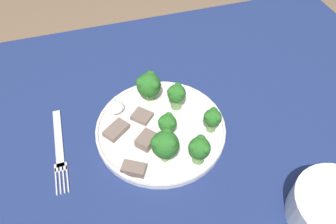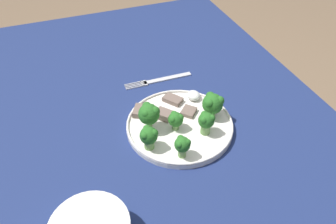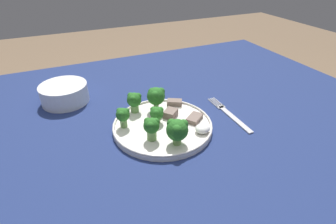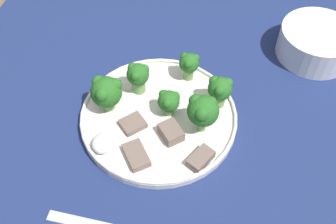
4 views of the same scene
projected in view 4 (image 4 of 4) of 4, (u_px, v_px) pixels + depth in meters
table at (198, 181)px, 0.70m from camera, size 1.32×0.98×0.75m
dinner_plate at (159, 116)px, 0.66m from camera, size 0.26×0.26×0.02m
cream_bowl at (316, 43)px, 0.74m from camera, size 0.14×0.14×0.06m
broccoli_floret_near_rim_left at (106, 92)px, 0.64m from camera, size 0.05×0.05×0.07m
broccoli_floret_center_left at (203, 110)px, 0.60m from camera, size 0.05×0.05×0.07m
broccoli_floret_back_left at (138, 76)px, 0.66m from camera, size 0.04×0.04×0.06m
broccoli_floret_front_left at (189, 64)px, 0.68m from camera, size 0.04×0.04×0.05m
broccoli_floret_center_back at (169, 101)px, 0.64m from camera, size 0.04×0.04×0.05m
broccoli_floret_mid_cluster at (220, 89)px, 0.64m from camera, size 0.04×0.04×0.06m
meat_slice_front_slice at (198, 158)px, 0.60m from camera, size 0.05×0.04×0.02m
meat_slice_middle_slice at (171, 132)px, 0.62m from camera, size 0.05×0.05×0.02m
meat_slice_rear_slice at (133, 124)px, 0.64m from camera, size 0.05×0.05×0.01m
meat_slice_edge_slice at (136, 155)px, 0.60m from camera, size 0.06×0.05×0.01m
sauce_dollop at (103, 143)px, 0.61m from camera, size 0.04×0.03×0.02m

